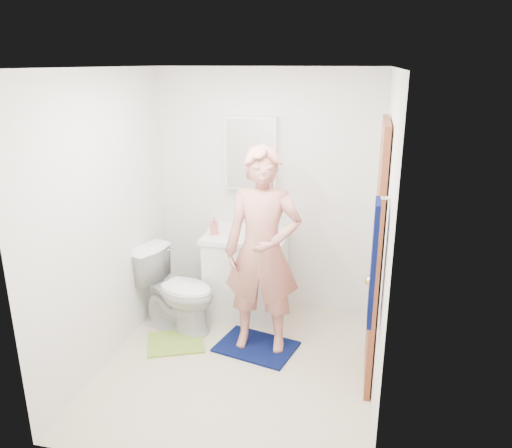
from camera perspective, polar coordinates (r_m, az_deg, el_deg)
The scene contains 22 objects.
floor at distance 4.39m, azimuth -2.05°, elevation -15.86°, with size 2.20×2.40×0.02m, color beige.
ceiling at distance 3.64m, azimuth -2.49°, elevation 17.61°, with size 2.20×2.40×0.02m, color white.
wall_back at distance 4.98m, azimuth 1.34°, elevation 3.65°, with size 2.20×0.02×2.40m, color white.
wall_front at distance 2.78m, azimuth -8.74°, elevation -8.55°, with size 2.20×0.02×2.40m, color white.
wall_left at distance 4.26m, azimuth -16.84°, elevation 0.37°, with size 0.02×2.40×2.40m, color white.
wall_right at distance 3.73m, azimuth 14.47°, elevation -1.91°, with size 0.02×2.40×2.40m, color white.
vanity_cabinet at distance 5.00m, azimuth -1.10°, elevation -6.00°, with size 0.75×0.55×0.80m, color white.
countertop at distance 4.84m, azimuth -1.13°, elevation -1.40°, with size 0.79×0.59×0.05m, color white.
sink_basin at distance 4.84m, azimuth -1.13°, elevation -1.24°, with size 0.40×0.40×0.03m, color white.
faucet at distance 4.98m, azimuth -0.64°, elevation 0.19°, with size 0.03×0.03×0.12m, color silver.
medicine_cabinet at distance 4.86m, azimuth -0.55°, elevation 8.12°, with size 0.50×0.12×0.70m, color white.
mirror_panel at distance 4.80m, azimuth -0.72°, elevation 8.00°, with size 0.46×0.01×0.66m, color white.
door at distance 3.93m, azimuth 13.57°, elevation -3.54°, with size 0.05×0.80×2.05m, color brown.
door_knob at distance 3.66m, azimuth 12.88°, elevation -6.39°, with size 0.07×0.07×0.07m, color gold.
towel at distance 3.18m, azimuth 13.28°, elevation -4.39°, with size 0.03×0.24×0.80m, color #071042.
towel_hook at distance 3.05m, azimuth 14.59°, elevation 2.88°, with size 0.02×0.02×0.06m, color silver.
toilet at distance 4.80m, azimuth -9.02°, elevation -7.43°, with size 0.44×0.77×0.79m, color white.
bath_mat at distance 4.59m, azimuth 0.02°, elevation -13.84°, with size 0.67×0.48×0.02m, color #071042.
green_rug at distance 4.71m, azimuth -9.14°, elevation -13.21°, with size 0.50×0.42×0.02m, color #87AD39.
soap_dispenser at distance 4.82m, azimuth -4.80°, elevation -0.18°, with size 0.08×0.08×0.17m, color #CB5F5F.
toothbrush_cup at distance 4.88m, azimuth 0.48°, elevation -0.31°, with size 0.13×0.13×0.10m, color #5B4291.
man at distance 4.20m, azimuth 0.76°, elevation -3.16°, with size 0.65×0.43×1.79m, color tan.
Camera 1 is at (0.95, -3.52, 2.44)m, focal length 35.00 mm.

